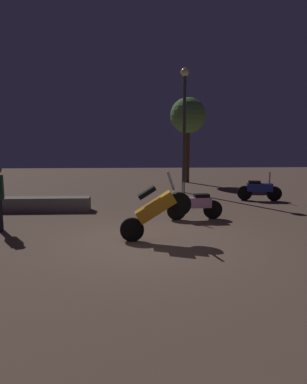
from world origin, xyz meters
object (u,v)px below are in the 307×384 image
motorcycle_blue_parked_right (259,189)px  streetlamp_near (184,115)px  motorcycle_pink_parked_left (195,205)px  motorcycle_orange_foreground (155,210)px

motorcycle_blue_parked_right → streetlamp_near: bearing=152.8°
motorcycle_pink_parked_left → motorcycle_orange_foreground: bearing=53.5°
motorcycle_pink_parked_left → streetlamp_near: (0.34, 5.11, 2.90)m
motorcycle_blue_parked_right → motorcycle_orange_foreground: bearing=-118.6°
motorcycle_orange_foreground → streetlamp_near: size_ratio=0.31×
motorcycle_blue_parked_right → motorcycle_pink_parked_left: bearing=-123.5°
streetlamp_near → motorcycle_blue_parked_right: bearing=-38.8°
motorcycle_blue_parked_right → streetlamp_near: 4.46m
motorcycle_orange_foreground → motorcycle_pink_parked_left: bearing=55.7°
motorcycle_orange_foreground → motorcycle_pink_parked_left: 2.47m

